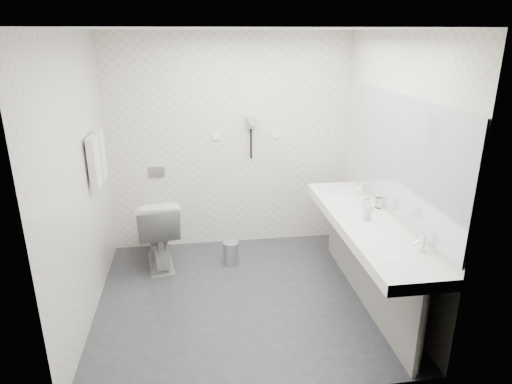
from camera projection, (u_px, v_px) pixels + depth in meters
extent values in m
plane|color=#2C2C31|center=(243.00, 298.00, 4.43)|extent=(2.80, 2.80, 0.00)
plane|color=white|center=(240.00, 29.00, 3.60)|extent=(2.80, 2.80, 0.00)
plane|color=silver|center=(229.00, 144.00, 5.23)|extent=(2.80, 0.00, 2.80)
plane|color=silver|center=(265.00, 240.00, 2.80)|extent=(2.80, 0.00, 2.80)
plane|color=silver|center=(79.00, 184.00, 3.83)|extent=(0.00, 2.60, 2.60)
plane|color=silver|center=(390.00, 171.00, 4.20)|extent=(0.00, 2.60, 2.60)
cube|color=white|center=(366.00, 225.00, 4.13)|extent=(0.55, 2.20, 0.10)
cube|color=gray|center=(365.00, 266.00, 4.28)|extent=(0.03, 2.15, 0.75)
cylinder|color=silver|center=(421.00, 334.00, 3.31)|extent=(0.06, 0.06, 0.75)
cylinder|color=silver|center=(335.00, 223.00, 5.25)|extent=(0.06, 0.06, 0.75)
cube|color=#B2BCC6|center=(401.00, 156.00, 3.95)|extent=(0.02, 2.20, 1.05)
ellipsoid|color=white|center=(397.00, 254.00, 3.51)|extent=(0.40, 0.31, 0.05)
ellipsoid|color=white|center=(344.00, 197.00, 4.72)|extent=(0.40, 0.31, 0.05)
cylinder|color=silver|center=(422.00, 242.00, 3.51)|extent=(0.04, 0.04, 0.15)
cylinder|color=silver|center=(362.00, 188.00, 4.72)|extent=(0.04, 0.04, 0.15)
imported|color=silver|center=(368.00, 214.00, 4.11)|extent=(0.06, 0.06, 0.10)
imported|color=silver|center=(369.00, 206.00, 4.33)|extent=(0.09, 0.09, 0.09)
imported|color=silver|center=(366.00, 214.00, 4.09)|extent=(0.06, 0.06, 0.13)
cylinder|color=silver|center=(366.00, 204.00, 4.36)|extent=(0.06, 0.06, 0.10)
cylinder|color=silver|center=(379.00, 203.00, 4.38)|extent=(0.06, 0.06, 0.11)
imported|color=white|center=(158.00, 231.00, 4.96)|extent=(0.56, 0.86, 0.81)
cube|color=#B2B5BA|center=(157.00, 172.00, 5.20)|extent=(0.18, 0.02, 0.12)
cylinder|color=#B2B5BA|center=(231.00, 253.00, 5.06)|extent=(0.23, 0.23, 0.25)
cylinder|color=#B2B5BA|center=(231.00, 243.00, 5.01)|extent=(0.18, 0.18, 0.02)
cylinder|color=silver|center=(93.00, 136.00, 4.25)|extent=(0.02, 0.62, 0.02)
cube|color=silver|center=(94.00, 162.00, 4.19)|extent=(0.07, 0.24, 0.48)
cube|color=silver|center=(100.00, 155.00, 4.45)|extent=(0.07, 0.24, 0.48)
cube|color=#9B9BA1|center=(251.00, 122.00, 5.15)|extent=(0.10, 0.04, 0.14)
cylinder|color=#9B9BA1|center=(252.00, 121.00, 5.07)|extent=(0.08, 0.14, 0.08)
cylinder|color=black|center=(251.00, 144.00, 5.22)|extent=(0.02, 0.02, 0.35)
cube|color=white|center=(216.00, 136.00, 5.16)|extent=(0.09, 0.02, 0.09)
cube|color=white|center=(276.00, 134.00, 5.26)|extent=(0.09, 0.02, 0.09)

